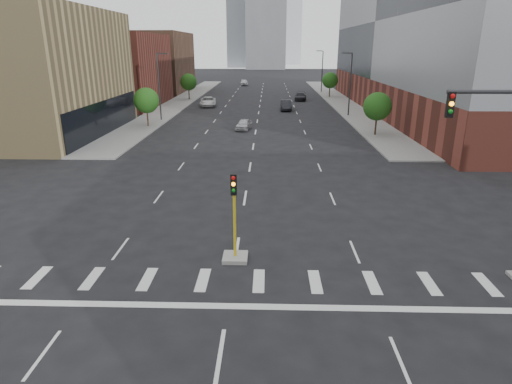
{
  "coord_description": "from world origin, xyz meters",
  "views": [
    {
      "loc": [
        1.56,
        -9.7,
        9.86
      ],
      "look_at": [
        0.93,
        11.91,
        2.5
      ],
      "focal_mm": 30.0,
      "sensor_mm": 36.0,
      "label": 1
    }
  ],
  "objects_px": {
    "median_traffic_signal": "(235,241)",
    "car_distant": "(244,82)",
    "car_deep_right": "(300,96)",
    "car_far_left": "(208,102)",
    "car_mid_right": "(286,105)",
    "car_near_left": "(244,124)"
  },
  "relations": [
    {
      "from": "median_traffic_signal",
      "to": "car_mid_right",
      "type": "bearing_deg",
      "value": 85.17
    },
    {
      "from": "car_far_left",
      "to": "car_deep_right",
      "type": "relative_size",
      "value": 1.12
    },
    {
      "from": "car_far_left",
      "to": "car_distant",
      "type": "distance_m",
      "value": 42.9
    },
    {
      "from": "car_deep_right",
      "to": "car_far_left",
      "type": "bearing_deg",
      "value": -145.06
    },
    {
      "from": "median_traffic_signal",
      "to": "car_far_left",
      "type": "xyz_separation_m",
      "value": [
        -8.98,
        56.49,
        -0.17
      ]
    },
    {
      "from": "car_mid_right",
      "to": "car_far_left",
      "type": "bearing_deg",
      "value": 161.44
    },
    {
      "from": "median_traffic_signal",
      "to": "car_distant",
      "type": "distance_m",
      "value": 99.34
    },
    {
      "from": "car_deep_right",
      "to": "car_distant",
      "type": "height_order",
      "value": "car_distant"
    },
    {
      "from": "car_far_left",
      "to": "car_deep_right",
      "type": "height_order",
      "value": "car_far_left"
    },
    {
      "from": "car_near_left",
      "to": "car_mid_right",
      "type": "xyz_separation_m",
      "value": [
        5.9,
        17.47,
        0.15
      ]
    },
    {
      "from": "median_traffic_signal",
      "to": "car_distant",
      "type": "bearing_deg",
      "value": 92.94
    },
    {
      "from": "car_near_left",
      "to": "car_far_left",
      "type": "bearing_deg",
      "value": 118.69
    },
    {
      "from": "car_near_left",
      "to": "car_distant",
      "type": "height_order",
      "value": "car_distant"
    },
    {
      "from": "car_near_left",
      "to": "car_distant",
      "type": "distance_m",
      "value": 64.76
    },
    {
      "from": "car_near_left",
      "to": "car_deep_right",
      "type": "relative_size",
      "value": 0.76
    },
    {
      "from": "median_traffic_signal",
      "to": "car_mid_right",
      "type": "xyz_separation_m",
      "value": [
        4.4,
        52.03,
        -0.17
      ]
    },
    {
      "from": "median_traffic_signal",
      "to": "car_near_left",
      "type": "height_order",
      "value": "median_traffic_signal"
    },
    {
      "from": "car_distant",
      "to": "car_near_left",
      "type": "bearing_deg",
      "value": -90.02
    },
    {
      "from": "car_deep_right",
      "to": "car_mid_right",
      "type": "bearing_deg",
      "value": -97.5
    },
    {
      "from": "median_traffic_signal",
      "to": "car_distant",
      "type": "xyz_separation_m",
      "value": [
        -5.1,
        99.21,
        -0.17
      ]
    },
    {
      "from": "car_far_left",
      "to": "car_deep_right",
      "type": "xyz_separation_m",
      "value": [
        16.7,
        9.15,
        -0.05
      ]
    },
    {
      "from": "median_traffic_signal",
      "to": "car_deep_right",
      "type": "distance_m",
      "value": 66.09
    }
  ]
}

